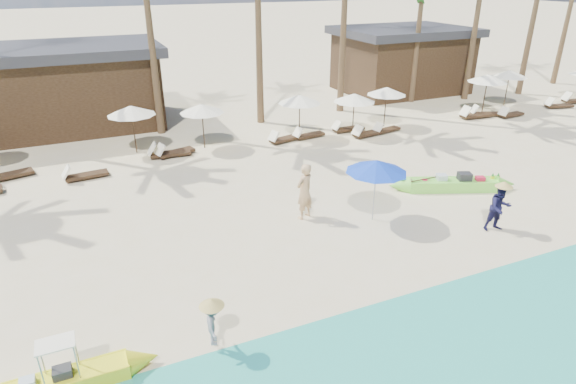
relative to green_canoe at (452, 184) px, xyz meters
name	(u,v)px	position (x,y,z in m)	size (l,w,h in m)	color
ground	(356,249)	(-5.72, -2.34, -0.24)	(240.00, 240.00, 0.00)	beige
wet_sand_strip	(474,359)	(-5.72, -7.34, -0.23)	(240.00, 4.50, 0.01)	tan
green_canoe	(452,184)	(0.00, 0.00, 0.00)	(5.27, 2.38, 0.70)	#7AE144
yellow_canoe	(55,384)	(-14.15, -4.64, -0.04)	(4.61, 0.62, 1.20)	yellow
tourist	(304,191)	(-6.28, 0.22, 0.75)	(0.72, 0.47, 1.98)	tan
vendor_green	(500,208)	(-0.86, -3.11, 0.57)	(0.79, 0.61, 1.62)	#151437
vendor_yellow	(213,323)	(-10.86, -4.76, 0.48)	(0.70, 0.40, 1.08)	gray
blue_umbrella	(377,166)	(-4.20, -0.87, 1.74)	(2.03, 2.03, 2.19)	#99999E
lounger_3_right	(5,175)	(-16.07, 8.12, -0.02)	(2.00, 1.05, 0.65)	#3D2919
resort_parasol_4	(131,110)	(-10.70, 9.31, 1.79)	(2.18, 2.18, 2.25)	#3D2919
lounger_4_left	(83,175)	(-13.14, 6.89, -0.04)	(1.81, 0.71, 0.60)	#3D2919
lounger_4_right	(167,153)	(-9.49, 8.12, -0.02)	(1.95, 0.77, 0.65)	#3D2919
resort_parasol_5	(202,108)	(-7.59, 8.68, 1.70)	(2.09, 2.09, 2.15)	#3D2919
lounger_5_left	(173,152)	(-9.21, 8.14, -0.03)	(1.91, 1.02, 0.62)	#3D2919
resort_parasol_6	(300,99)	(-2.73, 8.29, 1.76)	(2.15, 2.15, 2.22)	#3D2919
lounger_6_left	(283,138)	(-3.77, 7.93, -0.04)	(1.84, 0.96, 0.60)	#3D2919
lounger_6_right	(307,135)	(-2.41, 8.01, -0.04)	(1.75, 0.74, 0.57)	#3D2919
resort_parasol_7	(354,98)	(-0.03, 7.54, 1.73)	(2.12, 2.12, 2.18)	#3D2919
lounger_7_left	(366,133)	(0.49, 7.03, -0.03)	(1.85, 0.83, 0.61)	#3D2919
lounger_7_right	(347,128)	(-0.03, 8.15, -0.04)	(1.78, 0.57, 0.60)	#3D2919
resort_parasol_8	(387,91)	(2.36, 8.20, 1.71)	(2.10, 2.10, 2.16)	#3D2919
lounger_8_left	(386,129)	(1.80, 7.22, -0.05)	(1.68, 0.79, 0.55)	#3D2919
resort_parasol_9	(488,78)	(9.23, 8.05, 1.87)	(2.27, 2.27, 2.34)	#3D2919
lounger_9_left	(474,115)	(8.03, 7.42, -0.01)	(2.02, 0.76, 0.67)	#3D2919
lounger_9_right	(484,113)	(8.88, 7.56, -0.04)	(1.83, 1.09, 0.60)	#3D2919
resort_parasol_10	(510,74)	(11.95, 8.98, 1.77)	(2.16, 2.16, 2.22)	#3D2919
lounger_10_left	(510,114)	(10.13, 6.79, -0.04)	(1.76, 0.67, 0.58)	#3D2919
lounger_10_right	(558,105)	(14.45, 7.13, -0.04)	(1.86, 0.96, 0.60)	#3D2919
lounger_11_left	(575,100)	(16.54, 7.52, -0.02)	(2.04, 1.12, 0.66)	#3D2919
pavilion_west	(58,87)	(-13.72, 15.16, 1.95)	(10.80, 6.60, 4.30)	#3D2919
pavilion_east	(402,59)	(8.28, 15.16, 1.96)	(8.80, 6.60, 4.30)	#3D2919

